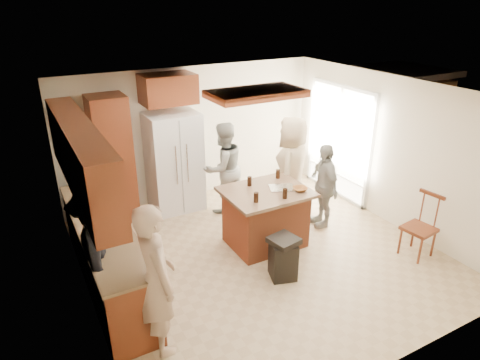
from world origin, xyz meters
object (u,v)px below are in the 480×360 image
person_behind_left (223,168)px  refrigerator (174,162)px  person_front_left (156,279)px  person_behind_right (292,168)px  kitchen_island (265,217)px  spindle_chair (420,228)px  person_side_right (324,185)px  trash_bin (283,257)px  person_counter (103,253)px

person_behind_left → refrigerator: refrigerator is taller
person_front_left → person_behind_right: size_ratio=0.98×
kitchen_island → spindle_chair: size_ratio=1.29×
person_behind_right → refrigerator: bearing=-79.1°
person_front_left → person_side_right: person_front_left is taller
person_behind_left → spindle_chair: person_behind_left is taller
person_behind_right → spindle_chair: person_behind_right is taller
person_behind_left → person_side_right: bearing=123.8°
person_front_left → refrigerator: 3.45m
spindle_chair → trash_bin: bearing=166.5°
person_behind_right → person_behind_left: bearing=-79.6°
person_front_left → spindle_chair: size_ratio=1.79×
kitchen_island → trash_bin: bearing=-105.9°
person_counter → person_front_left: bearing=-146.8°
person_behind_left → person_counter: bearing=25.7°
person_front_left → person_behind_left: person_front_left is taller
person_counter → refrigerator: size_ratio=0.99×
person_behind_right → person_front_left: bearing=-10.3°
refrigerator → kitchen_island: bearing=-67.7°
person_counter → refrigerator: bearing=-29.9°
person_side_right → trash_bin: person_side_right is taller
kitchen_island → trash_bin: 0.92m
person_side_right → spindle_chair: bearing=37.8°
person_behind_left → refrigerator: size_ratio=0.92×
trash_bin → refrigerator: bearing=100.8°
kitchen_island → trash_bin: kitchen_island is taller
kitchen_island → trash_bin: size_ratio=2.03×
refrigerator → trash_bin: refrigerator is taller
person_behind_left → person_counter: 3.10m
person_front_left → spindle_chair: bearing=-92.7°
trash_bin → spindle_chair: spindle_chair is taller
person_behind_left → kitchen_island: bearing=81.7°
person_side_right → trash_bin: (-1.44, -0.95, -0.41)m
kitchen_island → refrigerator: bearing=112.3°
person_behind_right → trash_bin: bearing=10.4°
person_front_left → spindle_chair: 4.05m
person_behind_right → kitchen_island: person_behind_right is taller
person_behind_right → person_counter: 3.62m
person_behind_left → person_side_right: size_ratio=1.14×
person_front_left → person_side_right: 3.62m
person_behind_left → trash_bin: 2.29m
person_counter → trash_bin: 2.40m
person_behind_left → trash_bin: bearing=74.4°
person_behind_right → refrigerator: size_ratio=1.01×
person_side_right → person_behind_left: bearing=-122.7°
person_counter → refrigerator: (1.78, 2.37, 0.01)m
person_side_right → person_counter: (-3.74, -0.56, 0.16)m
refrigerator → trash_bin: 2.87m
person_counter → spindle_chair: 4.52m
person_behind_right → person_counter: (-3.45, -1.10, -0.02)m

